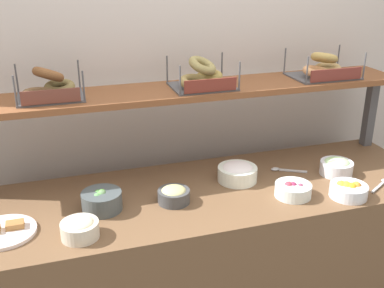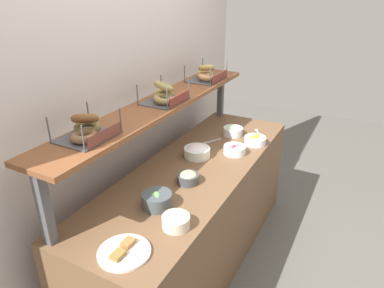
{
  "view_description": "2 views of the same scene",
  "coord_description": "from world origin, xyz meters",
  "px_view_note": "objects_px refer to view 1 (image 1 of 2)",
  "views": [
    {
      "loc": [
        -0.69,
        -1.84,
        1.88
      ],
      "look_at": [
        -0.09,
        0.07,
        1.07
      ],
      "focal_mm": 43.92,
      "sensor_mm": 36.0,
      "label": 1
    },
    {
      "loc": [
        -1.91,
        -0.99,
        2.02
      ],
      "look_at": [
        -0.02,
        0.02,
        1.03
      ],
      "focal_mm": 32.6,
      "sensor_mm": 36.0,
      "label": 2
    }
  ],
  "objects_px": {
    "bowl_veggie_mix": "(102,200)",
    "bagel_basket_cinnamon_raisin": "(49,88)",
    "bowl_potato_salad": "(80,228)",
    "serving_plate_white": "(4,231)",
    "bowl_scallion_spread": "(336,166)",
    "bagel_basket_everything": "(202,77)",
    "bowl_hummus": "(174,195)",
    "bowl_fruit_salad": "(348,190)",
    "serving_spoon_by_edge": "(382,183)",
    "bowl_beet_salad": "(293,190)",
    "bagel_basket_sesame": "(323,68)",
    "serving_spoon_near_plate": "(283,170)",
    "bowl_cream_cheese": "(237,172)"
  },
  "relations": [
    {
      "from": "bowl_veggie_mix",
      "to": "bagel_basket_cinnamon_raisin",
      "type": "distance_m",
      "value": 0.56
    },
    {
      "from": "bowl_potato_salad",
      "to": "serving_plate_white",
      "type": "height_order",
      "value": "bowl_potato_salad"
    },
    {
      "from": "bowl_scallion_spread",
      "to": "bagel_basket_everything",
      "type": "height_order",
      "value": "bagel_basket_everything"
    },
    {
      "from": "bowl_scallion_spread",
      "to": "bagel_basket_everything",
      "type": "distance_m",
      "value": 0.81
    },
    {
      "from": "bowl_hummus",
      "to": "bowl_fruit_salad",
      "type": "bearing_deg",
      "value": -13.71
    },
    {
      "from": "bowl_hummus",
      "to": "serving_spoon_by_edge",
      "type": "relative_size",
      "value": 0.89
    },
    {
      "from": "serving_spoon_by_edge",
      "to": "serving_plate_white",
      "type": "bearing_deg",
      "value": 176.91
    },
    {
      "from": "bowl_fruit_salad",
      "to": "bagel_basket_everything",
      "type": "xyz_separation_m",
      "value": [
        -0.54,
        0.5,
        0.45
      ]
    },
    {
      "from": "bowl_veggie_mix",
      "to": "bowl_beet_salad",
      "type": "relative_size",
      "value": 1.04
    },
    {
      "from": "serving_plate_white",
      "to": "bagel_basket_sesame",
      "type": "xyz_separation_m",
      "value": [
        1.62,
        0.36,
        0.47
      ]
    },
    {
      "from": "serving_plate_white",
      "to": "bagel_basket_everything",
      "type": "relative_size",
      "value": 0.85
    },
    {
      "from": "serving_spoon_near_plate",
      "to": "serving_plate_white",
      "type": "bearing_deg",
      "value": -171.98
    },
    {
      "from": "bowl_veggie_mix",
      "to": "bowl_scallion_spread",
      "type": "xyz_separation_m",
      "value": [
        1.17,
        0.0,
        -0.0
      ]
    },
    {
      "from": "bowl_potato_salad",
      "to": "bagel_basket_everything",
      "type": "height_order",
      "value": "bagel_basket_everything"
    },
    {
      "from": "bowl_scallion_spread",
      "to": "serving_plate_white",
      "type": "relative_size",
      "value": 0.64
    },
    {
      "from": "bagel_basket_sesame",
      "to": "bowl_beet_salad",
      "type": "bearing_deg",
      "value": -131.16
    },
    {
      "from": "bowl_veggie_mix",
      "to": "serving_spoon_near_plate",
      "type": "relative_size",
      "value": 1.06
    },
    {
      "from": "bowl_veggie_mix",
      "to": "bowl_fruit_salad",
      "type": "height_order",
      "value": "bowl_veggie_mix"
    },
    {
      "from": "bowl_hummus",
      "to": "bowl_veggie_mix",
      "type": "bearing_deg",
      "value": 174.63
    },
    {
      "from": "bowl_beet_salad",
      "to": "bagel_basket_cinnamon_raisin",
      "type": "height_order",
      "value": "bagel_basket_cinnamon_raisin"
    },
    {
      "from": "bowl_potato_salad",
      "to": "bagel_basket_sesame",
      "type": "height_order",
      "value": "bagel_basket_sesame"
    },
    {
      "from": "bowl_potato_salad",
      "to": "serving_plate_white",
      "type": "xyz_separation_m",
      "value": [
        -0.29,
        0.12,
        -0.03
      ]
    },
    {
      "from": "bowl_potato_salad",
      "to": "bagel_basket_cinnamon_raisin",
      "type": "xyz_separation_m",
      "value": [
        -0.05,
        0.5,
        0.44
      ]
    },
    {
      "from": "bowl_scallion_spread",
      "to": "serving_spoon_by_edge",
      "type": "xyz_separation_m",
      "value": [
        0.15,
        -0.17,
        -0.03
      ]
    },
    {
      "from": "bagel_basket_cinnamon_raisin",
      "to": "bagel_basket_everything",
      "type": "bearing_deg",
      "value": -2.56
    },
    {
      "from": "bowl_scallion_spread",
      "to": "bowl_beet_salad",
      "type": "xyz_separation_m",
      "value": [
        -0.32,
        -0.14,
        -0.01
      ]
    },
    {
      "from": "bagel_basket_everything",
      "to": "bagel_basket_sesame",
      "type": "relative_size",
      "value": 0.88
    },
    {
      "from": "serving_spoon_by_edge",
      "to": "bowl_fruit_salad",
      "type": "bearing_deg",
      "value": -167.1
    },
    {
      "from": "bowl_beet_salad",
      "to": "bagel_basket_everything",
      "type": "xyz_separation_m",
      "value": [
        -0.3,
        0.42,
        0.45
      ]
    },
    {
      "from": "serving_spoon_near_plate",
      "to": "bagel_basket_sesame",
      "type": "relative_size",
      "value": 0.49
    },
    {
      "from": "bagel_basket_sesame",
      "to": "serving_spoon_by_edge",
      "type": "bearing_deg",
      "value": -77.31
    },
    {
      "from": "bowl_veggie_mix",
      "to": "bowl_beet_salad",
      "type": "xyz_separation_m",
      "value": [
        0.85,
        -0.14,
        -0.01
      ]
    },
    {
      "from": "bowl_veggie_mix",
      "to": "bagel_basket_everything",
      "type": "bearing_deg",
      "value": 26.85
    },
    {
      "from": "serving_spoon_by_edge",
      "to": "bagel_basket_cinnamon_raisin",
      "type": "bearing_deg",
      "value": 162.2
    },
    {
      "from": "bowl_potato_salad",
      "to": "bagel_basket_cinnamon_raisin",
      "type": "bearing_deg",
      "value": 95.86
    },
    {
      "from": "bowl_beet_salad",
      "to": "bagel_basket_sesame",
      "type": "distance_m",
      "value": 0.71
    },
    {
      "from": "bowl_scallion_spread",
      "to": "serving_spoon_near_plate",
      "type": "distance_m",
      "value": 0.26
    },
    {
      "from": "serving_plate_white",
      "to": "serving_spoon_near_plate",
      "type": "xyz_separation_m",
      "value": [
        1.33,
        0.19,
        -0.0
      ]
    },
    {
      "from": "bowl_fruit_salad",
      "to": "bowl_beet_salad",
      "type": "height_order",
      "value": "bowl_fruit_salad"
    },
    {
      "from": "bowl_cream_cheese",
      "to": "serving_spoon_near_plate",
      "type": "bearing_deg",
      "value": 6.05
    },
    {
      "from": "bagel_basket_sesame",
      "to": "bowl_cream_cheese",
      "type": "bearing_deg",
      "value": -160.33
    },
    {
      "from": "serving_plate_white",
      "to": "serving_spoon_by_edge",
      "type": "xyz_separation_m",
      "value": [
        1.72,
        -0.09,
        -0.0
      ]
    },
    {
      "from": "bowl_beet_salad",
      "to": "bowl_scallion_spread",
      "type": "bearing_deg",
      "value": 23.84
    },
    {
      "from": "bowl_scallion_spread",
      "to": "bowl_fruit_salad",
      "type": "height_order",
      "value": "bowl_scallion_spread"
    },
    {
      "from": "bowl_scallion_spread",
      "to": "bowl_fruit_salad",
      "type": "bearing_deg",
      "value": -110.39
    },
    {
      "from": "bagel_basket_everything",
      "to": "bowl_veggie_mix",
      "type": "bearing_deg",
      "value": -153.15
    },
    {
      "from": "bowl_cream_cheese",
      "to": "bowl_beet_salad",
      "type": "bearing_deg",
      "value": -51.11
    },
    {
      "from": "bowl_fruit_salad",
      "to": "bowl_potato_salad",
      "type": "xyz_separation_m",
      "value": [
        -1.2,
        0.03,
        0.01
      ]
    },
    {
      "from": "serving_spoon_by_edge",
      "to": "bowl_veggie_mix",
      "type": "bearing_deg",
      "value": 172.82
    },
    {
      "from": "serving_spoon_by_edge",
      "to": "bagel_basket_sesame",
      "type": "bearing_deg",
      "value": 102.69
    }
  ]
}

